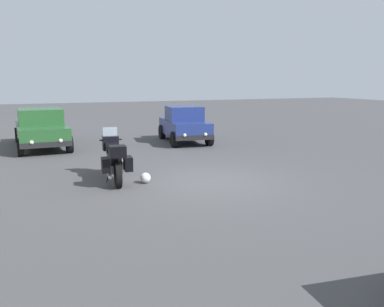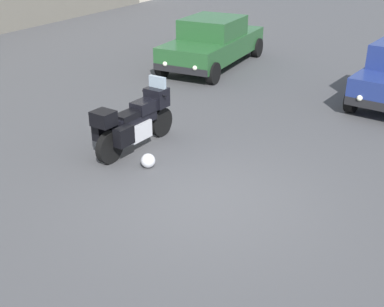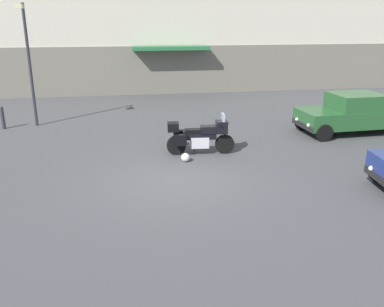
% 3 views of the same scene
% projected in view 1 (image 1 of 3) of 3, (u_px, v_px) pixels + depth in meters
% --- Properties ---
extents(ground_plane, '(80.00, 80.00, 0.00)m').
position_uv_depth(ground_plane, '(206.00, 182.00, 10.56)').
color(ground_plane, '#424244').
extents(motorcycle, '(2.26, 0.81, 1.36)m').
position_uv_depth(motorcycle, '(114.00, 158.00, 10.61)').
color(motorcycle, black).
rests_on(motorcycle, ground).
extents(helmet, '(0.28, 0.28, 0.28)m').
position_uv_depth(helmet, '(145.00, 178.00, 10.44)').
color(helmet, silver).
rests_on(helmet, ground).
extents(car_sedan_far, '(4.63, 2.08, 1.56)m').
position_uv_depth(car_sedan_far, '(41.00, 128.00, 15.92)').
color(car_sedan_far, '#235128').
rests_on(car_sedan_far, ground).
extents(car_compact_side, '(3.60, 2.05, 1.56)m').
position_uv_depth(car_compact_side, '(184.00, 125.00, 17.24)').
color(car_compact_side, navy).
rests_on(car_compact_side, ground).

